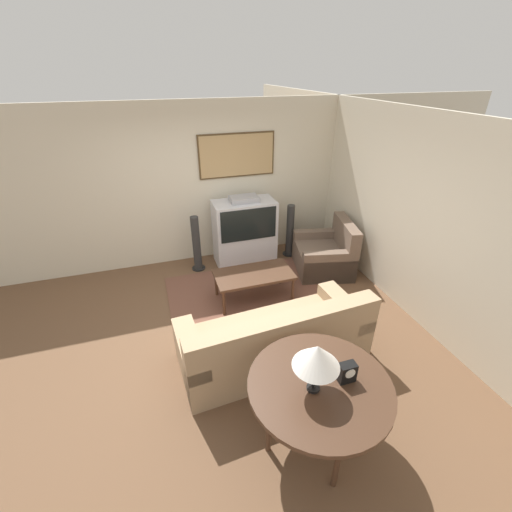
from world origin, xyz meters
name	(u,v)px	position (x,y,z in m)	size (l,w,h in m)	color
ground_plane	(224,328)	(0.00, 0.00, 0.00)	(12.00, 12.00, 0.00)	brown
wall_back	(192,186)	(0.01, 2.13, 1.36)	(12.00, 0.10, 2.70)	beige
wall_right	(406,214)	(2.63, 0.00, 1.35)	(0.06, 12.00, 2.70)	beige
area_rug	(254,296)	(0.61, 0.59, 0.01)	(2.55, 1.84, 0.01)	brown
tv	(245,232)	(0.79, 1.70, 0.58)	(1.06, 0.54, 1.23)	silver
couch	(275,341)	(0.46, -0.73, 0.30)	(2.26, 1.06, 0.87)	tan
armchair	(326,255)	(2.04, 0.98, 0.29)	(1.09, 1.16, 0.88)	brown
coffee_table	(254,276)	(0.60, 0.53, 0.41)	(1.15, 0.61, 0.45)	#472D1E
console_table	(320,389)	(0.44, -1.83, 0.74)	(1.23, 1.23, 0.80)	#472D1E
table_lamp	(317,357)	(0.36, -1.86, 1.17)	(0.38, 0.38, 0.47)	black
mantel_clock	(347,372)	(0.66, -1.86, 0.89)	(0.15, 0.10, 0.18)	black
speaker_tower_left	(197,245)	(-0.06, 1.68, 0.46)	(0.23, 0.23, 0.98)	black
speaker_tower_right	(290,232)	(1.65, 1.68, 0.46)	(0.23, 0.23, 0.98)	black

